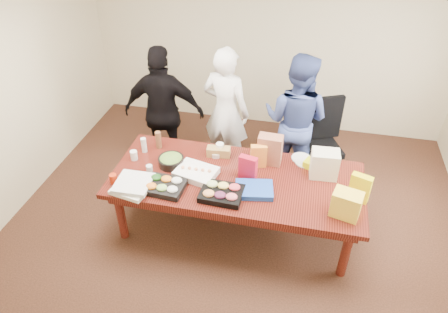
% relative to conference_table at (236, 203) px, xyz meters
% --- Properties ---
extents(floor, '(5.50, 5.00, 0.02)m').
position_rel_conference_table_xyz_m(floor, '(0.00, 0.00, -0.39)').
color(floor, '#47301E').
rests_on(floor, ground).
extents(wall_back, '(5.50, 0.04, 2.70)m').
position_rel_conference_table_xyz_m(wall_back, '(0.00, 2.50, 0.98)').
color(wall_back, beige).
rests_on(wall_back, floor).
extents(wall_left, '(0.04, 5.00, 2.70)m').
position_rel_conference_table_xyz_m(wall_left, '(-2.75, 0.00, 0.98)').
color(wall_left, beige).
rests_on(wall_left, floor).
extents(conference_table, '(2.80, 1.20, 0.75)m').
position_rel_conference_table_xyz_m(conference_table, '(0.00, 0.00, 0.00)').
color(conference_table, '#4C1C0F').
rests_on(conference_table, floor).
extents(office_chair, '(0.75, 0.75, 1.11)m').
position_rel_conference_table_xyz_m(office_chair, '(0.91, 1.15, 0.18)').
color(office_chair, black).
rests_on(office_chair, floor).
extents(person_center, '(0.75, 0.58, 1.80)m').
position_rel_conference_table_xyz_m(person_center, '(-0.37, 1.14, 0.53)').
color(person_center, white).
rests_on(person_center, floor).
extents(person_right, '(1.03, 0.90, 1.80)m').
position_rel_conference_table_xyz_m(person_right, '(0.55, 1.13, 0.53)').
color(person_right, navy).
rests_on(person_right, floor).
extents(person_left, '(1.10, 0.54, 1.81)m').
position_rel_conference_table_xyz_m(person_left, '(-1.17, 0.95, 0.53)').
color(person_left, black).
rests_on(person_left, floor).
extents(veggie_tray, '(0.45, 0.36, 0.06)m').
position_rel_conference_table_xyz_m(veggie_tray, '(-0.72, -0.35, 0.41)').
color(veggie_tray, black).
rests_on(veggie_tray, conference_table).
extents(fruit_tray, '(0.45, 0.36, 0.07)m').
position_rel_conference_table_xyz_m(fruit_tray, '(-0.09, -0.33, 0.41)').
color(fruit_tray, black).
rests_on(fruit_tray, conference_table).
extents(sheet_cake, '(0.50, 0.42, 0.08)m').
position_rel_conference_table_xyz_m(sheet_cake, '(-0.45, -0.05, 0.41)').
color(sheet_cake, white).
rests_on(sheet_cake, conference_table).
extents(salad_bowl, '(0.38, 0.38, 0.10)m').
position_rel_conference_table_xyz_m(salad_bowl, '(-0.79, 0.08, 0.42)').
color(salad_bowl, black).
rests_on(salad_bowl, conference_table).
extents(chip_bag_blue, '(0.44, 0.36, 0.06)m').
position_rel_conference_table_xyz_m(chip_bag_blue, '(0.23, -0.19, 0.40)').
color(chip_bag_blue, '#1C48B3').
rests_on(chip_bag_blue, conference_table).
extents(chip_bag_red, '(0.21, 0.12, 0.29)m').
position_rel_conference_table_xyz_m(chip_bag_red, '(0.12, 0.02, 0.52)').
color(chip_bag_red, '#AF122A').
rests_on(chip_bag_red, conference_table).
extents(chip_bag_yellow, '(0.23, 0.15, 0.31)m').
position_rel_conference_table_xyz_m(chip_bag_yellow, '(1.30, -0.07, 0.53)').
color(chip_bag_yellow, yellow).
rests_on(chip_bag_yellow, conference_table).
extents(chip_bag_orange, '(0.20, 0.12, 0.28)m').
position_rel_conference_table_xyz_m(chip_bag_orange, '(0.20, 0.27, 0.52)').
color(chip_bag_orange, orange).
rests_on(chip_bag_orange, conference_table).
extents(mayo_jar, '(0.10, 0.10, 0.15)m').
position_rel_conference_table_xyz_m(mayo_jar, '(-0.28, 0.41, 0.45)').
color(mayo_jar, white).
rests_on(mayo_jar, conference_table).
extents(mustard_bottle, '(0.07, 0.07, 0.17)m').
position_rel_conference_table_xyz_m(mustard_bottle, '(0.38, 0.38, 0.46)').
color(mustard_bottle, yellow).
rests_on(mustard_bottle, conference_table).
extents(dressing_bottle, '(0.09, 0.09, 0.22)m').
position_rel_conference_table_xyz_m(dressing_bottle, '(-1.04, 0.38, 0.49)').
color(dressing_bottle, brown).
rests_on(dressing_bottle, conference_table).
extents(ranch_bottle, '(0.07, 0.07, 0.19)m').
position_rel_conference_table_xyz_m(ranch_bottle, '(-1.18, 0.25, 0.47)').
color(ranch_bottle, white).
rests_on(ranch_bottle, conference_table).
extents(banana_bunch, '(0.29, 0.24, 0.08)m').
position_rel_conference_table_xyz_m(banana_bunch, '(0.84, 0.37, 0.42)').
color(banana_bunch, '#EAF908').
rests_on(banana_bunch, conference_table).
extents(bread_loaf, '(0.29, 0.15, 0.11)m').
position_rel_conference_table_xyz_m(bread_loaf, '(-0.29, 0.37, 0.43)').
color(bread_loaf, '#A38045').
rests_on(bread_loaf, conference_table).
extents(kraft_bag, '(0.28, 0.17, 0.36)m').
position_rel_conference_table_xyz_m(kraft_bag, '(0.31, 0.37, 0.55)').
color(kraft_bag, '#985840').
rests_on(kraft_bag, conference_table).
extents(red_cup, '(0.10, 0.10, 0.11)m').
position_rel_conference_table_xyz_m(red_cup, '(-1.30, -0.37, 0.43)').
color(red_cup, '#A9260A').
rests_on(red_cup, conference_table).
extents(clear_cup_a, '(0.08, 0.08, 0.10)m').
position_rel_conference_table_xyz_m(clear_cup_a, '(-0.98, -0.12, 0.42)').
color(clear_cup_a, silver).
rests_on(clear_cup_a, conference_table).
extents(clear_cup_b, '(0.09, 0.09, 0.12)m').
position_rel_conference_table_xyz_m(clear_cup_b, '(-1.25, 0.08, 0.43)').
color(clear_cup_b, white).
rests_on(clear_cup_b, conference_table).
extents(pizza_box_lower, '(0.44, 0.44, 0.04)m').
position_rel_conference_table_xyz_m(pizza_box_lower, '(-1.06, -0.42, 0.40)').
color(pizza_box_lower, white).
rests_on(pizza_box_lower, conference_table).
extents(pizza_box_upper, '(0.38, 0.38, 0.04)m').
position_rel_conference_table_xyz_m(pizza_box_upper, '(-1.05, -0.41, 0.44)').
color(pizza_box_upper, silver).
rests_on(pizza_box_upper, pizza_box_lower).
extents(plate_a, '(0.25, 0.25, 0.01)m').
position_rel_conference_table_xyz_m(plate_a, '(0.72, 0.45, 0.38)').
color(plate_a, silver).
rests_on(plate_a, conference_table).
extents(plate_b, '(0.27, 0.27, 0.01)m').
position_rel_conference_table_xyz_m(plate_b, '(0.68, 0.52, 0.38)').
color(plate_b, silver).
rests_on(plate_b, conference_table).
extents(dip_bowl_a, '(0.15, 0.15, 0.05)m').
position_rel_conference_table_xyz_m(dip_bowl_a, '(0.16, 0.46, 0.40)').
color(dip_bowl_a, silver).
rests_on(dip_bowl_a, conference_table).
extents(dip_bowl_b, '(0.14, 0.14, 0.06)m').
position_rel_conference_table_xyz_m(dip_bowl_b, '(-0.32, 0.36, 0.40)').
color(dip_bowl_b, beige).
rests_on(dip_bowl_b, conference_table).
extents(grocery_bag_white, '(0.31, 0.23, 0.32)m').
position_rel_conference_table_xyz_m(grocery_bag_white, '(0.93, 0.26, 0.54)').
color(grocery_bag_white, beige).
rests_on(grocery_bag_white, conference_table).
extents(grocery_bag_yellow, '(0.32, 0.26, 0.28)m').
position_rel_conference_table_xyz_m(grocery_bag_yellow, '(1.16, -0.33, 0.51)').
color(grocery_bag_yellow, yellow).
rests_on(grocery_bag_yellow, conference_table).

